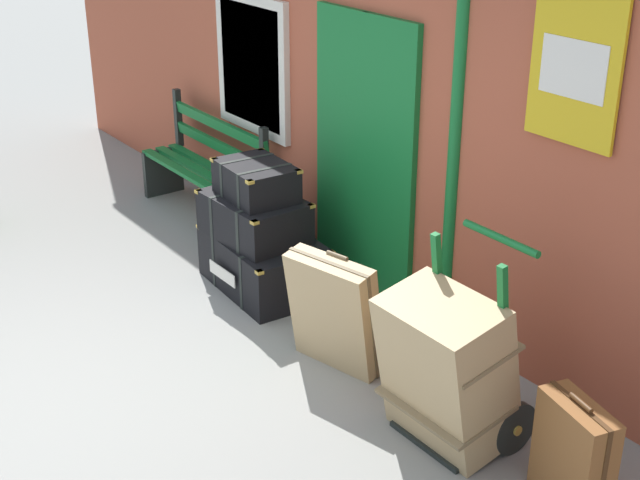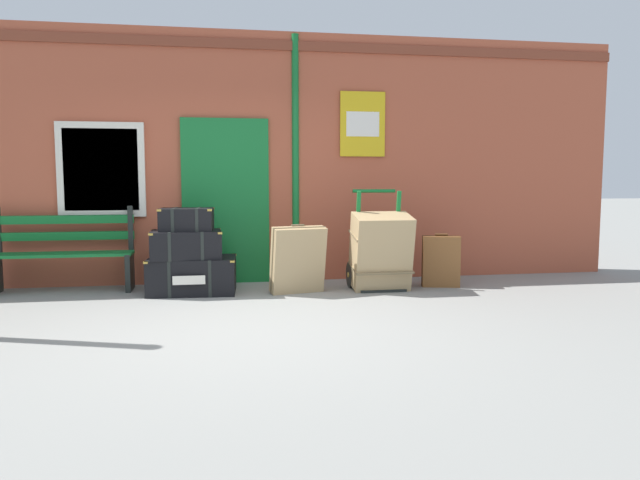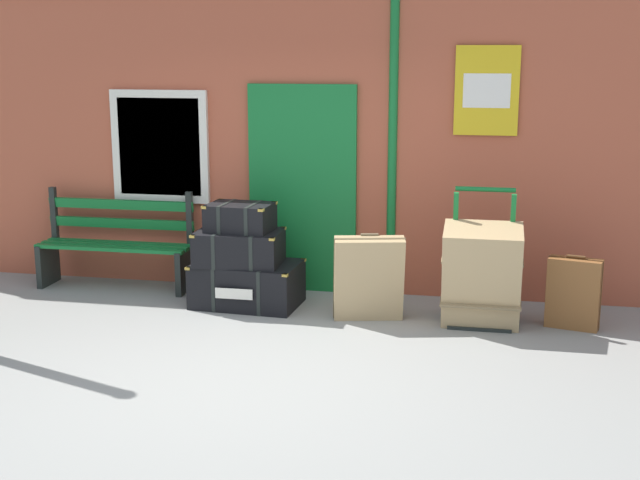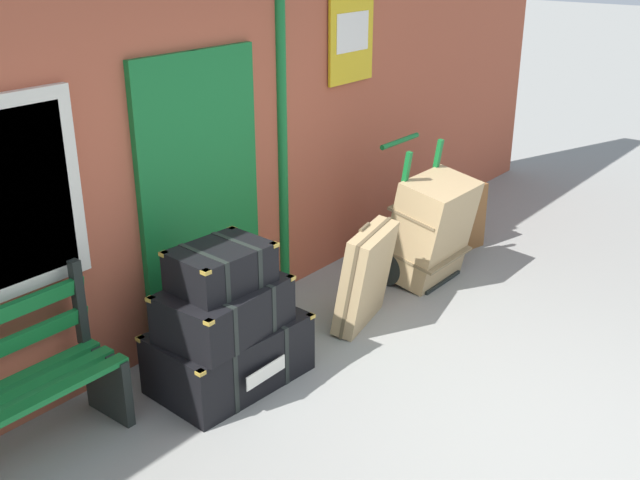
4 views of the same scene
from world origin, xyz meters
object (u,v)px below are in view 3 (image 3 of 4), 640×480
Objects in this scene: steamer_trunk_middle at (239,247)px; porters_trolley at (481,292)px; platform_bench at (116,245)px; suitcase_brown at (574,293)px; suitcase_umber at (369,278)px; large_brown_trunk at (482,275)px; steamer_trunk_top at (240,217)px; steamer_trunk_base at (247,284)px.

steamer_trunk_middle is 2.31m from porters_trolley.
platform_bench reaches higher than suitcase_brown.
porters_trolley is at bearing -0.37° from steamer_trunk_middle.
suitcase_umber is 1.21× the size of suitcase_brown.
steamer_trunk_top is at bearing 174.87° from large_brown_trunk.
steamer_trunk_top is 2.36m from porters_trolley.
steamer_trunk_base is at bearing 18.23° from steamer_trunk_top.
platform_bench is at bearing 174.20° from suitcase_brown.
platform_bench is 1.57m from steamer_trunk_base.
porters_trolley reaches higher than suitcase_umber.
suitcase_umber is (-1.01, -0.20, 0.12)m from porters_trolley.
steamer_trunk_base is (1.51, -0.37, -0.23)m from platform_bench.
platform_bench is 1.94× the size of steamer_trunk_middle.
suitcase_umber is at bearing -11.47° from steamer_trunk_base.
platform_bench is 3.79m from large_brown_trunk.
large_brown_trunk is (3.74, -0.59, 0.03)m from platform_bench.
porters_trolley is (2.29, -0.01, -0.31)m from steamer_trunk_middle.
steamer_trunk_top is 2.32m from large_brown_trunk.
suitcase_brown is at bearing 8.83° from large_brown_trunk.
steamer_trunk_top is at bearing -161.77° from steamer_trunk_base.
steamer_trunk_middle is (1.45, -0.40, 0.14)m from platform_bench.
steamer_trunk_base is 2.23m from porters_trolley.
porters_trolley is at bearing 11.09° from suitcase_umber.
suitcase_brown is at bearing -1.81° from steamer_trunk_base.
porters_trolley is (3.74, -0.42, -0.17)m from platform_bench.
steamer_trunk_base is at bearing 168.53° from suitcase_umber.
steamer_trunk_middle is at bearing 175.37° from large_brown_trunk.
steamer_trunk_top is (0.01, 0.02, 0.29)m from steamer_trunk_middle.
steamer_trunk_base is 1.11× the size of large_brown_trunk.
suitcase_umber is (1.22, -0.25, 0.19)m from steamer_trunk_base.
steamer_trunk_top is 0.53× the size of porters_trolley.
steamer_trunk_base is 1.57× the size of suitcase_brown.
suitcase_brown is at bearing -1.47° from steamer_trunk_top.
suitcase_brown is at bearing -3.21° from porters_trolley.
suitcase_umber is at bearing -9.37° from steamer_trunk_middle.
suitcase_umber reaches higher than steamer_trunk_base.
large_brown_trunk is at bearing -8.92° from platform_bench.
steamer_trunk_middle is 1.23× the size of suitcase_brown.
large_brown_trunk is 1.41× the size of suitcase_brown.
steamer_trunk_top is 0.95× the size of suitcase_brown.
platform_bench is at bearing 173.65° from porters_trolley.
steamer_trunk_middle reaches higher than suitcase_brown.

